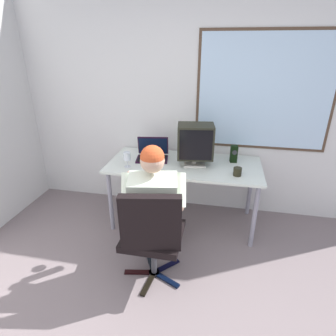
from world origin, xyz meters
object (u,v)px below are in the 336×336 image
object	(u,v)px
person_seated	(155,204)
wine_glass	(127,157)
crt_monitor	(195,142)
office_chair	(152,232)
coffee_mug	(237,172)
desk_speaker	(234,154)
laptop	(153,153)
desk	(184,169)

from	to	relation	value
person_seated	wine_glass	size ratio (longest dim) A/B	7.55
crt_monitor	office_chair	bearing A→B (deg)	-102.87
wine_glass	coffee_mug	size ratio (longest dim) A/B	1.95
crt_monitor	desk_speaker	xyz separation A→B (m)	(0.40, 0.16, -0.16)
office_chair	wine_glass	bearing A→B (deg)	120.59
crt_monitor	laptop	distance (m)	0.54
desk	wine_glass	size ratio (longest dim) A/B	10.07
desk	person_seated	world-z (taller)	person_seated
crt_monitor	laptop	xyz separation A→B (m)	(-0.49, 0.10, -0.20)
crt_monitor	wine_glass	xyz separation A→B (m)	(-0.68, -0.19, -0.15)
laptop	desk_speaker	world-z (taller)	laptop
office_chair	crt_monitor	distance (m)	1.10
desk	office_chair	xyz separation A→B (m)	(-0.11, -0.98, -0.13)
laptop	desk	bearing A→B (deg)	-14.31
office_chair	desk_speaker	distance (m)	1.33
office_chair	desk_speaker	xyz separation A→B (m)	(0.63, 1.13, 0.29)
desk	person_seated	distance (m)	0.73
person_seated	coffee_mug	world-z (taller)	person_seated
desk_speaker	coffee_mug	xyz separation A→B (m)	(0.03, -0.35, -0.05)
office_chair	wine_glass	size ratio (longest dim) A/B	5.78
person_seated	wine_glass	world-z (taller)	person_seated
person_seated	laptop	xyz separation A→B (m)	(-0.22, 0.81, 0.16)
laptop	coffee_mug	size ratio (longest dim) A/B	4.62
desk	office_chair	world-z (taller)	office_chair
desk	person_seated	bearing A→B (deg)	-102.08
desk	crt_monitor	xyz separation A→B (m)	(0.11, -0.01, 0.33)
person_seated	laptop	size ratio (longest dim) A/B	3.19
desk	desk_speaker	xyz separation A→B (m)	(0.52, 0.15, 0.16)
office_chair	laptop	world-z (taller)	laptop
desk	desk_speaker	bearing A→B (deg)	16.28
office_chair	laptop	distance (m)	1.14
office_chair	person_seated	distance (m)	0.28
desk	coffee_mug	distance (m)	0.59
laptop	crt_monitor	bearing A→B (deg)	-12.05
desk	laptop	bearing A→B (deg)	165.69
person_seated	desk_speaker	distance (m)	1.11
person_seated	crt_monitor	world-z (taller)	person_seated
crt_monitor	desk	bearing A→B (deg)	175.89
person_seated	wine_glass	xyz separation A→B (m)	(-0.42, 0.51, 0.21)
wine_glass	desk	bearing A→B (deg)	19.49
person_seated	wine_glass	bearing A→B (deg)	129.08
person_seated	coffee_mug	distance (m)	0.89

